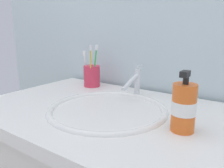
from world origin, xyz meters
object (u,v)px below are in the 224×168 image
Objects in this scene: toothbrush_green at (95,64)px; toothbrush_yellow at (90,64)px; faucet at (135,81)px; soap_dispenser at (184,107)px; toothbrush_white at (86,66)px; toothbrush_cup at (92,76)px.

toothbrush_yellow is at bearing -117.33° from toothbrush_green.
toothbrush_yellow is (-0.25, -0.00, 0.06)m from faucet.
toothbrush_green is at bearing 154.76° from soap_dispenser.
toothbrush_yellow is at bearing -179.74° from faucet.
toothbrush_white reaches higher than faucet.
faucet is at bearing -4.84° from toothbrush_green.
toothbrush_white is 1.00× the size of soap_dispenser.
toothbrush_green reaches higher than toothbrush_cup.
toothbrush_yellow reaches higher than faucet.
toothbrush_yellow reaches higher than toothbrush_white.
toothbrush_cup is at bearing 172.73° from faucet.
toothbrush_cup is at bearing 156.87° from toothbrush_green.
toothbrush_cup is at bearing 122.81° from toothbrush_yellow.
toothbrush_yellow is 0.57m from soap_dispenser.
faucet is 0.91× the size of soap_dispenser.
toothbrush_white is (-0.05, 0.02, -0.02)m from toothbrush_yellow.
toothbrush_green reaches higher than soap_dispenser.
toothbrush_cup is (-0.27, 0.03, -0.01)m from faucet.
toothbrush_white is (-0.30, 0.02, 0.04)m from faucet.
toothbrush_green is 1.00× the size of toothbrush_yellow.
faucet is at bearing -7.27° from toothbrush_cup.
toothbrush_yellow is at bearing -24.55° from toothbrush_white.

